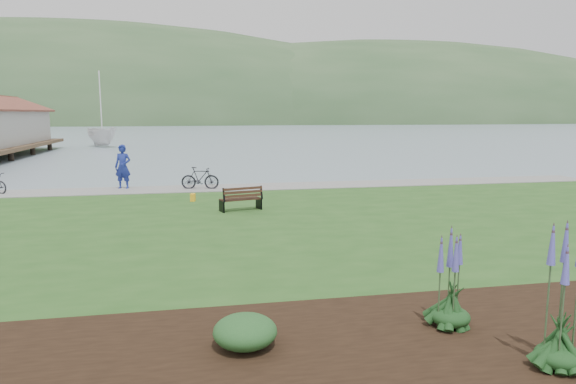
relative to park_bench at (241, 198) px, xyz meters
name	(u,v)px	position (x,y,z in m)	size (l,w,h in m)	color
ground	(275,229)	(0.97, -1.32, -0.84)	(600.00, 600.00, 0.00)	gray
lawn	(287,238)	(0.97, -3.32, -0.64)	(34.00, 20.00, 0.40)	#26501C
shoreline_path	(250,187)	(0.97, 5.58, -0.42)	(34.00, 2.20, 0.03)	gray
far_hillside	(250,123)	(20.97, 168.68, -0.84)	(580.00, 80.00, 38.00)	#33542F
park_bench	(241,198)	(0.00, 0.00, 0.00)	(1.52, 0.91, 0.88)	black
person	(123,163)	(-4.62, 6.18, 0.73)	(0.85, 0.58, 2.33)	navy
bicycle_b	(200,178)	(-1.27, 5.40, 0.06)	(1.66, 0.48, 1.00)	black
sailboat	(103,147)	(-10.99, 42.85, -0.84)	(10.07, 10.25, 26.54)	silver
pannier	(193,197)	(-1.63, 2.33, -0.29)	(0.17, 0.27, 0.29)	yellow
echium_0	(564,297)	(2.93, -11.96, 0.57)	(0.62, 0.62, 2.26)	#143816
echium_4	(452,283)	(2.19, -10.46, 0.30)	(0.62, 0.62, 1.78)	#143816
shrub_0	(245,332)	(-1.07, -10.57, -0.17)	(0.93, 0.93, 0.46)	#1E4C21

